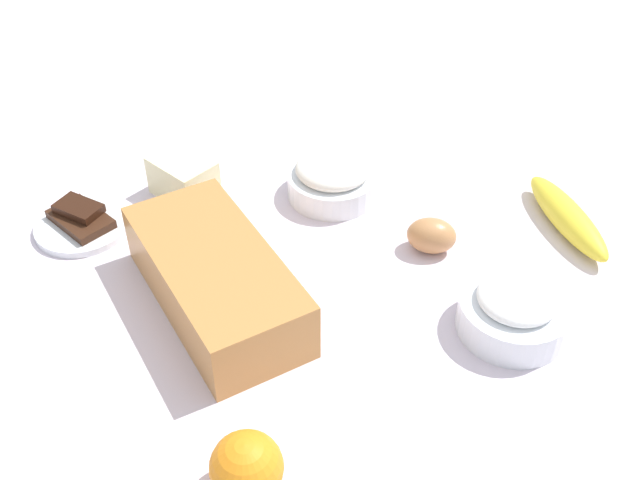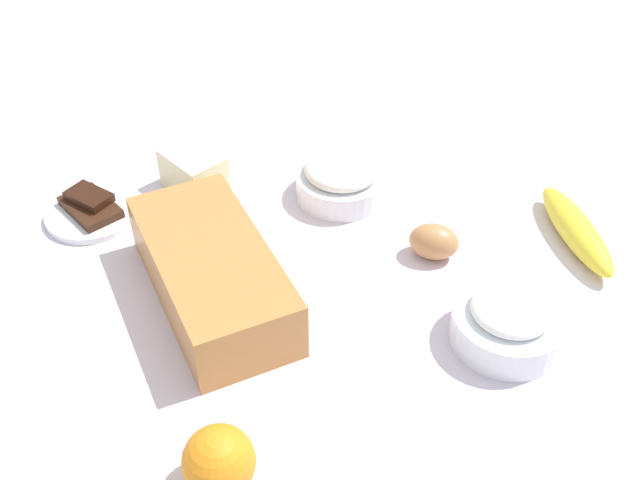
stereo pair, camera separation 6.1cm
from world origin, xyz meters
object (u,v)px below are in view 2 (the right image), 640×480
object	(u,v)px
sugar_bowl	(509,321)
loaf_pan	(212,272)
orange_fruit	(219,461)
chocolate_plate	(91,210)
butter_block	(194,172)
banana	(576,230)
flour_bowl	(341,178)
egg_near_butter	(434,242)

from	to	relation	value
sugar_bowl	loaf_pan	bearing A→B (deg)	39.51
orange_fruit	chocolate_plate	distance (m)	0.48
loaf_pan	butter_block	bearing A→B (deg)	-12.41
sugar_bowl	banana	size ratio (longest dim) A/B	0.69
loaf_pan	flour_bowl	size ratio (longest dim) A/B	2.31
orange_fruit	chocolate_plate	xyz separation A→B (m)	(0.47, -0.09, -0.03)
chocolate_plate	egg_near_butter	bearing A→B (deg)	-139.20
loaf_pan	egg_near_butter	size ratio (longest dim) A/B	4.62
loaf_pan	banana	world-z (taller)	loaf_pan
butter_block	chocolate_plate	world-z (taller)	butter_block
loaf_pan	chocolate_plate	size ratio (longest dim) A/B	2.33
loaf_pan	egg_near_butter	xyz separation A→B (m)	(-0.12, -0.27, -0.02)
egg_near_butter	sugar_bowl	bearing A→B (deg)	165.52
loaf_pan	sugar_bowl	world-z (taller)	loaf_pan
loaf_pan	banana	xyz separation A→B (m)	(-0.22, -0.44, -0.02)
egg_near_butter	chocolate_plate	size ratio (longest dim) A/B	0.50
flour_bowl	butter_block	world-z (taller)	flour_bowl
loaf_pan	sugar_bowl	distance (m)	0.36
flour_bowl	orange_fruit	bearing A→B (deg)	125.94
butter_block	chocolate_plate	distance (m)	0.15
banana	orange_fruit	size ratio (longest dim) A/B	2.64
loaf_pan	chocolate_plate	distance (m)	0.25
loaf_pan	egg_near_butter	world-z (taller)	loaf_pan
sugar_bowl	orange_fruit	bearing A→B (deg)	82.12
loaf_pan	banana	size ratio (longest dim) A/B	1.59
sugar_bowl	banana	xyz separation A→B (m)	(0.06, -0.21, -0.01)
sugar_bowl	butter_block	xyz separation A→B (m)	(0.49, 0.12, -0.00)
flour_bowl	butter_block	distance (m)	0.22
orange_fruit	butter_block	world-z (taller)	orange_fruit
loaf_pan	banana	distance (m)	0.49
flour_bowl	butter_block	bearing A→B (deg)	46.39
egg_near_butter	butter_block	bearing A→B (deg)	26.68
loaf_pan	orange_fruit	distance (m)	0.26
butter_block	chocolate_plate	xyz separation A→B (m)	(0.04, 0.15, -0.02)
orange_fruit	flour_bowl	bearing A→B (deg)	-54.06
loaf_pan	butter_block	world-z (taller)	loaf_pan
flour_bowl	sugar_bowl	distance (m)	0.34
banana	egg_near_butter	world-z (taller)	egg_near_butter
banana	chocolate_plate	xyz separation A→B (m)	(0.46, 0.48, -0.01)
banana	egg_near_butter	size ratio (longest dim) A/B	2.90
sugar_bowl	banana	world-z (taller)	sugar_bowl
loaf_pan	orange_fruit	world-z (taller)	loaf_pan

